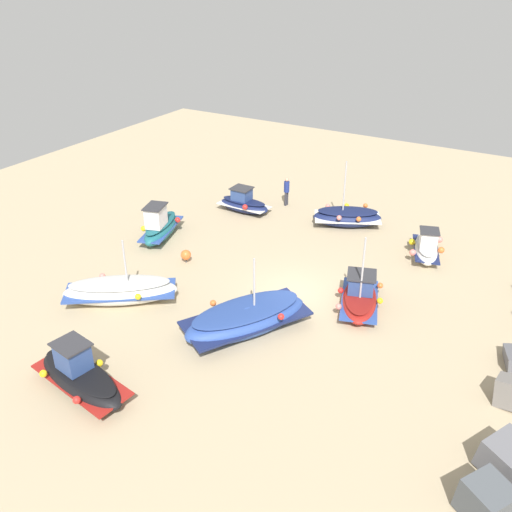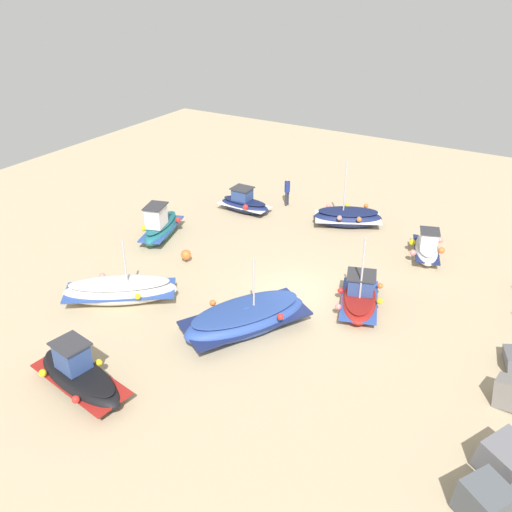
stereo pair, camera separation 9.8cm
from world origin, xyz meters
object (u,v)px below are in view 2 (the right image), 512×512
(fishing_boat_6, at_px, (244,203))
(fishing_boat_1, at_px, (79,376))
(fishing_boat_3, at_px, (246,318))
(fishing_boat_2, at_px, (161,226))
(mooring_buoy_0, at_px, (186,255))
(fishing_boat_4, at_px, (427,248))
(fishing_boat_7, at_px, (348,217))
(fishing_boat_5, at_px, (120,290))
(fishing_boat_0, at_px, (360,297))
(person_walking, at_px, (287,190))

(fishing_boat_6, bearing_deg, fishing_boat_1, 102.12)
(fishing_boat_1, bearing_deg, fishing_boat_3, -107.78)
(fishing_boat_2, distance_m, mooring_buoy_0, 3.11)
(fishing_boat_4, relative_size, mooring_buoy_0, 5.10)
(fishing_boat_6, bearing_deg, fishing_boat_7, -167.95)
(fishing_boat_3, bearing_deg, fishing_boat_4, -174.68)
(fishing_boat_5, relative_size, fishing_boat_7, 1.21)
(fishing_boat_2, bearing_deg, fishing_boat_0, 68.52)
(fishing_boat_6, relative_size, person_walking, 1.82)
(fishing_boat_2, height_order, fishing_boat_3, fishing_boat_3)
(fishing_boat_3, relative_size, person_walking, 3.25)
(fishing_boat_3, bearing_deg, fishing_boat_0, 170.03)
(fishing_boat_2, bearing_deg, fishing_boat_5, 6.48)
(fishing_boat_6, distance_m, fishing_boat_7, 6.01)
(fishing_boat_1, xyz_separation_m, fishing_boat_4, (-15.60, 7.32, -0.07))
(fishing_boat_0, relative_size, fishing_boat_7, 0.96)
(fishing_boat_2, bearing_deg, fishing_boat_7, 112.65)
(fishing_boat_2, height_order, fishing_boat_4, fishing_boat_2)
(fishing_boat_0, height_order, fishing_boat_6, fishing_boat_0)
(fishing_boat_0, distance_m, fishing_boat_5, 10.10)
(fishing_boat_0, relative_size, fishing_boat_3, 0.69)
(fishing_boat_5, distance_m, fishing_boat_6, 10.95)
(fishing_boat_0, bearing_deg, fishing_boat_1, 128.35)
(fishing_boat_3, distance_m, fishing_boat_4, 10.69)
(fishing_boat_5, bearing_deg, fishing_boat_6, -122.94)
(fishing_boat_1, bearing_deg, fishing_boat_5, -51.53)
(fishing_boat_4, height_order, fishing_boat_5, fishing_boat_5)
(fishing_boat_1, bearing_deg, fishing_boat_6, -68.59)
(fishing_boat_1, xyz_separation_m, fishing_boat_3, (-5.81, 3.02, 0.01))
(fishing_boat_2, distance_m, person_walking, 8.13)
(fishing_boat_4, relative_size, fishing_boat_6, 1.08)
(fishing_boat_2, bearing_deg, mooring_buoy_0, 44.79)
(fishing_boat_3, relative_size, fishing_boat_6, 1.79)
(fishing_boat_1, height_order, fishing_boat_6, fishing_boat_1)
(fishing_boat_1, xyz_separation_m, person_walking, (-17.92, -1.63, 0.40))
(mooring_buoy_0, bearing_deg, person_walking, 174.75)
(fishing_boat_2, relative_size, person_walking, 2.22)
(fishing_boat_1, distance_m, fishing_boat_4, 17.23)
(fishing_boat_7, bearing_deg, fishing_boat_1, -125.10)
(fishing_boat_0, bearing_deg, fishing_boat_4, -30.13)
(person_walking, distance_m, mooring_buoy_0, 8.83)
(fishing_boat_0, distance_m, fishing_boat_4, 5.99)
(fishing_boat_6, height_order, fishing_boat_7, fishing_boat_7)
(fishing_boat_0, bearing_deg, fishing_boat_3, 121.80)
(fishing_boat_7, bearing_deg, fishing_boat_2, -166.84)
(fishing_boat_1, bearing_deg, person_walking, -75.15)
(fishing_boat_4, bearing_deg, fishing_boat_7, -125.81)
(fishing_boat_2, distance_m, fishing_boat_6, 5.54)
(fishing_boat_2, distance_m, fishing_boat_7, 10.08)
(fishing_boat_4, xyz_separation_m, fishing_boat_6, (-0.22, -10.61, -0.01))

